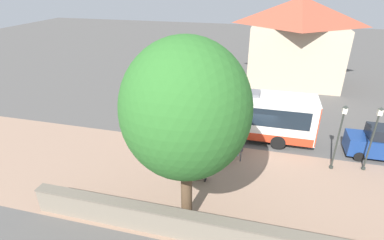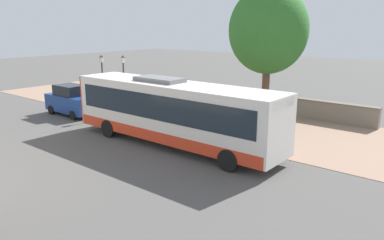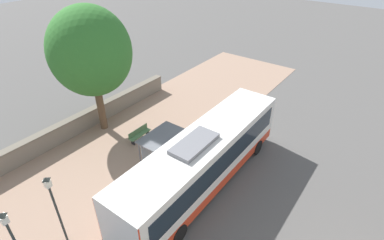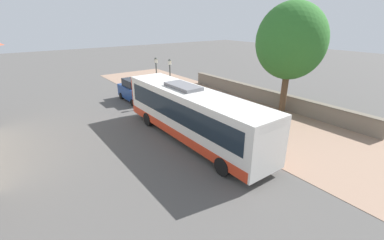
{
  "view_description": "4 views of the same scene",
  "coord_description": "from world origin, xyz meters",
  "views": [
    {
      "loc": [
        -18.13,
        -0.34,
        10.7
      ],
      "look_at": [
        -0.09,
        4.37,
        1.75
      ],
      "focal_mm": 28.0,
      "sensor_mm": 36.0,
      "label": 1
    },
    {
      "loc": [
        15.79,
        15.14,
        6.15
      ],
      "look_at": [
        0.49,
        2.6,
        1.17
      ],
      "focal_mm": 35.0,
      "sensor_mm": 36.0,
      "label": 2
    },
    {
      "loc": [
        8.77,
        -8.36,
        12.45
      ],
      "look_at": [
        -1.03,
        4.9,
        1.99
      ],
      "focal_mm": 28.0,
      "sensor_mm": 36.0,
      "label": 3
    },
    {
      "loc": [
        10.86,
        14.8,
        7.5
      ],
      "look_at": [
        1.81,
        2.48,
        1.45
      ],
      "focal_mm": 24.0,
      "sensor_mm": 36.0,
      "label": 4
    }
  ],
  "objects": [
    {
      "name": "bus_shelter",
      "position": [
        -1.25,
        1.96,
        1.98
      ],
      "size": [
        1.51,
        2.74,
        2.42
      ],
      "color": "#515459",
      "rests_on": "ground"
    },
    {
      "name": "shade_tree",
      "position": [
        -7.53,
        2.69,
        5.86
      ],
      "size": [
        5.34,
        5.34,
        8.82
      ],
      "color": "brown",
      "rests_on": "ground"
    },
    {
      "name": "sidewalk_plaza",
      "position": [
        -4.5,
        0.0,
        0.01
      ],
      "size": [
        9.0,
        44.0,
        0.02
      ],
      "color": "#937560",
      "rests_on": "ground"
    },
    {
      "name": "stone_wall",
      "position": [
        -8.55,
        0.0,
        0.68
      ],
      "size": [
        0.6,
        20.0,
        1.35
      ],
      "color": "slate",
      "rests_on": "ground"
    },
    {
      "name": "street_lamp_far",
      "position": [
        -1.08,
        -4.77,
        2.51
      ],
      "size": [
        0.28,
        0.28,
        4.22
      ],
      "color": "#2D332D",
      "rests_on": "ground"
    },
    {
      "name": "pedestrian",
      "position": [
        0.11,
        7.03,
        0.91
      ],
      "size": [
        0.34,
        0.22,
        1.57
      ],
      "color": "#2D3347",
      "rests_on": "ground"
    },
    {
      "name": "bus",
      "position": [
        1.72,
        2.29,
        1.84
      ],
      "size": [
        2.72,
        12.41,
        3.54
      ],
      "color": "silver",
      "rests_on": "ground"
    },
    {
      "name": "ground_plane",
      "position": [
        0.0,
        0.0,
        0.0
      ],
      "size": [
        120.0,
        120.0,
        0.0
      ],
      "primitive_type": "plane",
      "color": "#514F4C",
      "rests_on": "ground"
    },
    {
      "name": "bench",
      "position": [
        -4.32,
        3.18,
        0.48
      ],
      "size": [
        0.4,
        1.77,
        0.88
      ],
      "color": "#4C7247",
      "rests_on": "ground"
    }
  ]
}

